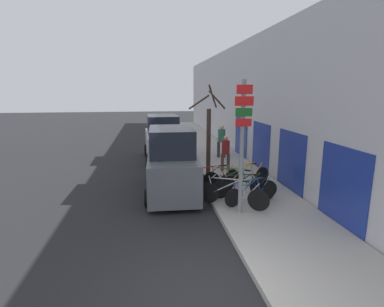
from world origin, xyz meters
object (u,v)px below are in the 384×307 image
Objects in this scene: signpost at (242,143)px; parked_car_1 at (163,140)px; bicycle_5 at (216,177)px; bicycle_4 at (245,178)px; parked_car_0 at (171,164)px; bicycle_3 at (235,183)px; pedestrian_far at (222,139)px; street_tree at (209,136)px; bicycle_0 at (233,195)px; bicycle_1 at (251,193)px; bicycle_2 at (244,188)px; pedestrian_near at (226,151)px.

parked_car_1 is (-1.95, 8.06, -1.18)m from signpost.
bicycle_4 is at bearing -124.92° from bicycle_5.
parked_car_0 is at bearing -91.19° from parked_car_1.
bicycle_3 reaches higher than bicycle_5.
bicycle_4 is at bearing -66.02° from parked_car_1.
street_tree is (-1.43, -3.43, 0.72)m from pedestrian_far.
bicycle_0 is 1.00× the size of bicycle_1.
parked_car_1 reaches higher than bicycle_3.
bicycle_3 is (-0.18, 0.52, 0.03)m from bicycle_2.
parked_car_0 is at bearing 82.87° from bicycle_5.
bicycle_2 is (-0.09, 0.50, 0.01)m from bicycle_1.
parked_car_0 reaches higher than bicycle_0.
bicycle_0 is at bearing 90.94° from pedestrian_far.
pedestrian_far is (3.19, 5.07, 0.08)m from parked_car_0.
bicycle_0 is 2.82m from parked_car_0.
pedestrian_far is at bearing 24.19° from bicycle_3.
pedestrian_near reaches higher than bicycle_3.
bicycle_2 is 0.59× the size of street_tree.
signpost is 2.20× the size of pedestrian_far.
pedestrian_near is at bearing 80.69° from signpost.
pedestrian_near is (2.75, -3.21, -0.03)m from parked_car_1.
bicycle_2 is at bearing -92.95° from pedestrian_near.
bicycle_2 is 1.09× the size of bicycle_3.
bicycle_0 reaches higher than bicycle_1.
bicycle_4 is (0.97, 1.72, 0.01)m from bicycle_0.
pedestrian_far is at bearing 21.88° from bicycle_0.
bicycle_0 is 0.99× the size of bicycle_5.
pedestrian_far is (1.38, 7.17, 0.64)m from bicycle_0.
bicycle_3 is 1.09m from bicycle_5.
pedestrian_near is (2.69, 2.27, -0.02)m from parked_car_0.
bicycle_0 is at bearing 100.56° from signpost.
bicycle_1 is 0.87× the size of bicycle_2.
street_tree is at bearing 79.26° from pedestrian_far.
pedestrian_near is at bearing 21.33° from bicycle_0.
bicycle_0 is at bearing 126.10° from bicycle_4.
pedestrian_near is (0.46, 3.14, 0.54)m from bicycle_3.
street_tree is (-0.14, 4.22, -0.40)m from signpost.
bicycle_1 is at bearing -132.04° from bicycle_3.
pedestrian_far is (0.42, 5.45, 0.63)m from bicycle_4.
bicycle_4 is 1.26× the size of pedestrian_far.
signpost is 8.38m from parked_car_1.
bicycle_5 is 0.52× the size of street_tree.
bicycle_4 is 2.85m from parked_car_0.
bicycle_0 is 2.19m from bicycle_5.
bicycle_3 is 1.04× the size of bicycle_5.
signpost is 1.97× the size of bicycle_5.
parked_car_1 is 4.22m from pedestrian_near.
bicycle_4 is 5.50m from pedestrian_far.
bicycle_5 is at bearing 1.69° from bicycle_1.
bicycle_4 is 2.63m from street_tree.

